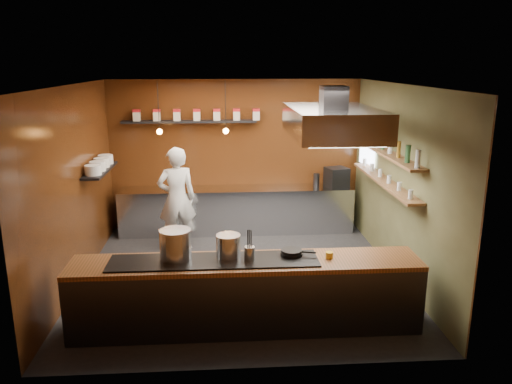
{
  "coord_description": "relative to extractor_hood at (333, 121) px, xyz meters",
  "views": [
    {
      "loc": [
        -0.28,
        -7.4,
        3.33
      ],
      "look_at": [
        0.26,
        0.4,
        1.28
      ],
      "focal_mm": 35.0,
      "sensor_mm": 36.0,
      "label": 1
    }
  ],
  "objects": [
    {
      "name": "extractor_hood",
      "position": [
        0.0,
        0.0,
        0.0
      ],
      "size": [
        1.2,
        2.0,
        0.72
      ],
      "color": "#38383D",
      "rests_on": "ceiling"
    },
    {
      "name": "stockpot_large",
      "position": [
        -2.17,
        -1.13,
        -1.37
      ],
      "size": [
        0.41,
        0.41,
        0.38
      ],
      "primitive_type": "cylinder",
      "rotation": [
        0.0,
        0.0,
        0.05
      ],
      "color": "silver",
      "rests_on": "pass_counter"
    },
    {
      "name": "ceiling",
      "position": [
        -1.3,
        0.4,
        0.49
      ],
      "size": [
        5.0,
        5.0,
        0.0
      ],
      "primitive_type": "plane",
      "rotation": [
        3.14,
        0.0,
        0.0
      ],
      "color": "silver",
      "rests_on": "back_wall"
    },
    {
      "name": "storage_tins",
      "position": [
        -2.05,
        2.76,
        -0.17
      ],
      "size": [
        2.43,
        0.13,
        0.22
      ],
      "color": "beige",
      "rests_on": "tin_shelf"
    },
    {
      "name": "right_wall",
      "position": [
        1.2,
        0.4,
        -1.01
      ],
      "size": [
        0.0,
        5.0,
        5.0
      ],
      "primitive_type": "plane",
      "rotation": [
        1.57,
        0.0,
        -1.57
      ],
      "color": "#4C4C2B",
      "rests_on": "ground"
    },
    {
      "name": "bottle_shelf_lower",
      "position": [
        1.04,
        0.7,
        -1.06
      ],
      "size": [
        0.26,
        2.8,
        0.04
      ],
      "primitive_type": "cube",
      "color": "brown",
      "rests_on": "right_wall"
    },
    {
      "name": "stockpot_small",
      "position": [
        -1.52,
        -1.1,
        -1.42
      ],
      "size": [
        0.37,
        0.37,
        0.29
      ],
      "primitive_type": "cylinder",
      "rotation": [
        0.0,
        0.0,
        -0.24
      ],
      "color": "silver",
      "rests_on": "pass_counter"
    },
    {
      "name": "frying_pan",
      "position": [
        -0.71,
        -1.1,
        -1.53
      ],
      "size": [
        0.45,
        0.28,
        0.07
      ],
      "color": "black",
      "rests_on": "pass_counter"
    },
    {
      "name": "bottle_shelf_upper",
      "position": [
        1.04,
        0.7,
        -0.59
      ],
      "size": [
        0.26,
        2.8,
        0.04
      ],
      "primitive_type": "cube",
      "color": "brown",
      "rests_on": "right_wall"
    },
    {
      "name": "tin_shelf",
      "position": [
        -2.2,
        2.76,
        -0.31
      ],
      "size": [
        2.6,
        0.26,
        0.04
      ],
      "primitive_type": "cube",
      "color": "black",
      "rests_on": "back_wall"
    },
    {
      "name": "pass_counter",
      "position": [
        -1.3,
        -1.2,
        -2.04
      ],
      "size": [
        4.4,
        0.72,
        0.94
      ],
      "color": "#38383D",
      "rests_on": "floor"
    },
    {
      "name": "chef",
      "position": [
        -2.4,
        1.72,
        -1.56
      ],
      "size": [
        0.78,
        0.61,
        1.88
      ],
      "primitive_type": "imported",
      "rotation": [
        0.0,
        0.0,
        3.39
      ],
      "color": "white",
      "rests_on": "floor"
    },
    {
      "name": "prep_counter",
      "position": [
        -1.3,
        2.57,
        -2.06
      ],
      "size": [
        4.6,
        0.65,
        0.9
      ],
      "primitive_type": "cube",
      "color": "silver",
      "rests_on": "floor"
    },
    {
      "name": "bottles",
      "position": [
        1.04,
        0.7,
        -0.45
      ],
      "size": [
        0.06,
        2.66,
        0.24
      ],
      "color": "silver",
      "rests_on": "bottle_shelf_upper"
    },
    {
      "name": "window_pane",
      "position": [
        1.15,
        2.1,
        -0.61
      ],
      "size": [
        0.0,
        1.0,
        1.0
      ],
      "primitive_type": "plane",
      "rotation": [
        1.57,
        0.0,
        -1.57
      ],
      "color": "white",
      "rests_on": "right_wall"
    },
    {
      "name": "plate_stacks",
      "position": [
        -3.64,
        1.4,
        -0.86
      ],
      "size": [
        0.26,
        1.16,
        0.16
      ],
      "color": "white",
      "rests_on": "plate_shelf"
    },
    {
      "name": "pendant_left",
      "position": [
        -2.7,
        2.1,
        -0.35
      ],
      "size": [
        0.1,
        0.1,
        0.95
      ],
      "color": "black",
      "rests_on": "ceiling"
    },
    {
      "name": "butter_jar",
      "position": [
        -0.25,
        -1.2,
        -1.54
      ],
      "size": [
        0.12,
        0.12,
        0.08
      ],
      "primitive_type": "cylinder",
      "rotation": [
        0.0,
        0.0,
        0.43
      ],
      "color": "gold",
      "rests_on": "pass_counter"
    },
    {
      "name": "pendant_right",
      "position": [
        -1.5,
        2.1,
        -0.35
      ],
      "size": [
        0.1,
        0.1,
        0.95
      ],
      "color": "black",
      "rests_on": "ceiling"
    },
    {
      "name": "utensil_crock",
      "position": [
        -1.26,
        -1.23,
        -1.48
      ],
      "size": [
        0.14,
        0.14,
        0.17
      ],
      "primitive_type": "cylinder",
      "rotation": [
        0.0,
        0.0,
        -0.05
      ],
      "color": "silver",
      "rests_on": "pass_counter"
    },
    {
      "name": "left_wall",
      "position": [
        -3.8,
        0.4,
        -1.01
      ],
      "size": [
        0.0,
        5.0,
        5.0
      ],
      "primitive_type": "plane",
      "rotation": [
        1.57,
        0.0,
        1.57
      ],
      "color": "#351A09",
      "rests_on": "ground"
    },
    {
      "name": "floor",
      "position": [
        -1.3,
        0.4,
        -2.51
      ],
      "size": [
        5.0,
        5.0,
        0.0
      ],
      "primitive_type": "plane",
      "color": "black",
      "rests_on": "ground"
    },
    {
      "name": "espresso_machine",
      "position": [
        0.69,
        2.51,
        -1.41
      ],
      "size": [
        0.49,
        0.48,
        0.4
      ],
      "primitive_type": "cube",
      "rotation": [
        0.0,
        0.0,
        0.3
      ],
      "color": "black",
      "rests_on": "prep_counter"
    },
    {
      "name": "wine_glasses",
      "position": [
        1.04,
        0.7,
        -0.97
      ],
      "size": [
        0.07,
        2.37,
        0.13
      ],
      "color": "silver",
      "rests_on": "bottle_shelf_lower"
    },
    {
      "name": "plate_shelf",
      "position": [
        -3.64,
        1.4,
        -0.96
      ],
      "size": [
        0.3,
        1.4,
        0.04
      ],
      "primitive_type": "cube",
      "color": "black",
      "rests_on": "left_wall"
    },
    {
      "name": "back_wall",
      "position": [
        -1.3,
        2.9,
        -1.01
      ],
      "size": [
        5.0,
        0.0,
        5.0
      ],
      "primitive_type": "plane",
      "rotation": [
        1.57,
        0.0,
        0.0
      ],
      "color": "#351A09",
      "rests_on": "ground"
    }
  ]
}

